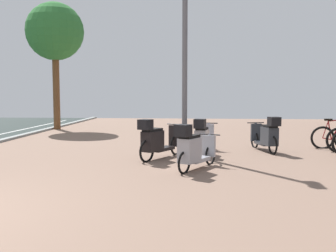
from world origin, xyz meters
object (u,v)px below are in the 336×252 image
at_px(bicycle_rack_06, 334,137).
at_px(lamp_post, 185,39).
at_px(scooter_extra, 203,137).
at_px(street_tree, 55,32).
at_px(scooter_mid, 157,140).
at_px(scooter_far, 267,135).
at_px(scooter_near, 193,149).

bearing_deg(bicycle_rack_06, lamp_post, -161.86).
xyz_separation_m(scooter_extra, lamp_post, (-0.50, -0.20, 2.59)).
height_order(bicycle_rack_06, street_tree, street_tree).
bearing_deg(scooter_extra, scooter_mid, -139.93).
distance_m(bicycle_rack_06, scooter_extra, 4.05).
xyz_separation_m(bicycle_rack_06, street_tree, (-10.31, 5.20, 3.93)).
xyz_separation_m(scooter_far, lamp_post, (-2.28, -0.65, 2.58)).
distance_m(bicycle_rack_06, street_tree, 12.20).
relative_size(scooter_extra, street_tree, 0.30).
distance_m(scooter_mid, scooter_far, 3.26).
height_order(lamp_post, street_tree, street_tree).
distance_m(scooter_mid, lamp_post, 2.76).
relative_size(scooter_mid, scooter_extra, 1.00).
bearing_deg(scooter_extra, scooter_far, 14.21).
bearing_deg(street_tree, bicycle_rack_06, -26.77).
xyz_separation_m(scooter_mid, scooter_far, (2.93, 1.42, -0.01)).
bearing_deg(lamp_post, scooter_extra, 21.75).
bearing_deg(scooter_far, street_tree, 143.97).
distance_m(scooter_near, street_tree, 11.37).
bearing_deg(lamp_post, street_tree, 131.88).
xyz_separation_m(scooter_far, street_tree, (-8.22, 5.98, 3.81)).
relative_size(bicycle_rack_06, scooter_far, 0.79).
bearing_deg(scooter_extra, bicycle_rack_06, 17.66).
relative_size(scooter_near, street_tree, 0.27).
distance_m(scooter_near, scooter_mid, 1.61).
bearing_deg(bicycle_rack_06, scooter_mid, -156.31).
relative_size(scooter_mid, street_tree, 0.30).
height_order(scooter_near, scooter_mid, scooter_mid).
xyz_separation_m(scooter_mid, scooter_extra, (1.16, 0.97, -0.02)).
height_order(scooter_mid, lamp_post, lamp_post).
relative_size(bicycle_rack_06, street_tree, 0.24).
distance_m(scooter_far, lamp_post, 3.50).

